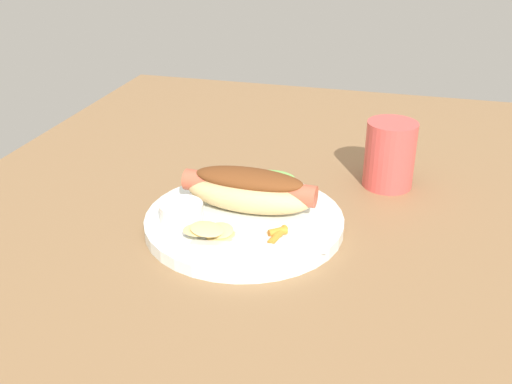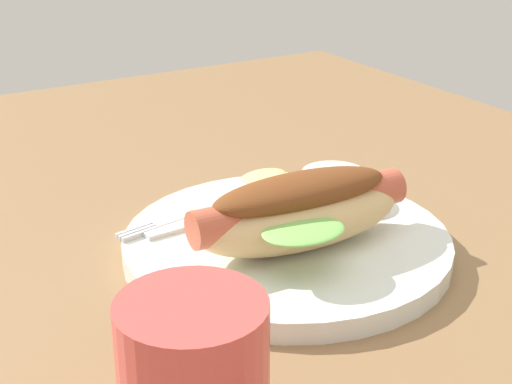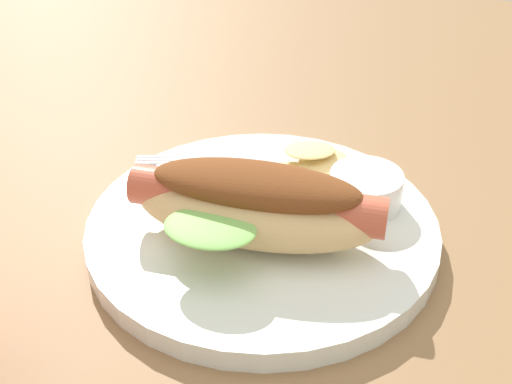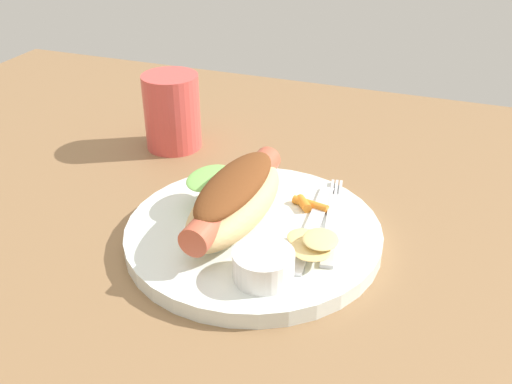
# 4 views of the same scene
# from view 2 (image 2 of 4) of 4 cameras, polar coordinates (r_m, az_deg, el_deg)

# --- Properties ---
(ground_plane) EXTENTS (1.20, 0.90, 0.02)m
(ground_plane) POSITION_cam_2_polar(r_m,az_deg,el_deg) (0.57, 2.96, -6.95)
(ground_plane) COLOR olive
(plate) EXTENTS (0.25, 0.25, 0.02)m
(plate) POSITION_cam_2_polar(r_m,az_deg,el_deg) (0.59, 2.28, -3.86)
(plate) COLOR white
(plate) RESTS_ON ground_plane
(hot_dog) EXTENTS (0.10, 0.17, 0.06)m
(hot_dog) POSITION_cam_2_polar(r_m,az_deg,el_deg) (0.56, 3.33, -1.35)
(hot_dog) COLOR #DBB77A
(hot_dog) RESTS_ON plate
(sauce_ramekin) EXTENTS (0.05, 0.05, 0.03)m
(sauce_ramekin) POSITION_cam_2_polar(r_m,az_deg,el_deg) (0.65, 5.75, 0.45)
(sauce_ramekin) COLOR white
(sauce_ramekin) RESTS_ON plate
(fork) EXTENTS (0.04, 0.16, 0.00)m
(fork) POSITION_cam_2_polar(r_m,az_deg,el_deg) (0.63, -3.80, -1.28)
(fork) COLOR silver
(fork) RESTS_ON plate
(knife) EXTENTS (0.02, 0.16, 0.00)m
(knife) POSITION_cam_2_polar(r_m,az_deg,el_deg) (0.62, -1.86, -1.50)
(knife) COLOR silver
(knife) RESTS_ON plate
(chips_pile) EXTENTS (0.06, 0.07, 0.02)m
(chips_pile) POSITION_cam_2_polar(r_m,az_deg,el_deg) (0.64, 0.79, 0.27)
(chips_pile) COLOR #E4C47A
(chips_pile) RESTS_ON plate
(carrot_garnish) EXTENTS (0.04, 0.02, 0.01)m
(carrot_garnish) POSITION_cam_2_polar(r_m,az_deg,el_deg) (0.59, -4.04, -2.48)
(carrot_garnish) COLOR orange
(carrot_garnish) RESTS_ON plate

